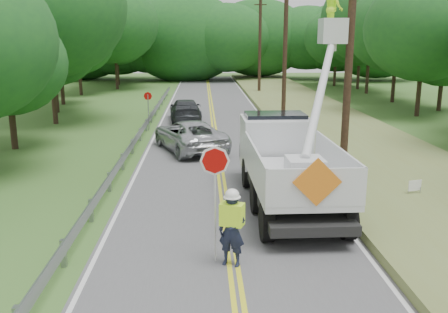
{
  "coord_description": "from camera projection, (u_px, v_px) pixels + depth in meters",
  "views": [
    {
      "loc": [
        -0.71,
        -10.04,
        5.38
      ],
      "look_at": [
        0.0,
        6.0,
        1.5
      ],
      "focal_mm": 39.12,
      "sensor_mm": 36.0,
      "label": 1
    }
  ],
  "objects": [
    {
      "name": "guardrail",
      "position": [
        139.0,
        135.0,
        25.21
      ],
      "size": [
        0.18,
        48.0,
        0.77
      ],
      "color": "gray",
      "rests_on": "ground"
    },
    {
      "name": "ground",
      "position": [
        236.0,
        283.0,
        11.04
      ],
      "size": [
        140.0,
        140.0,
        0.0
      ],
      "primitive_type": "plane",
      "color": "#3F5D25",
      "rests_on": "ground"
    },
    {
      "name": "tall_grass_verge",
      "position": [
        356.0,
        144.0,
        24.91
      ],
      "size": [
        7.0,
        96.0,
        0.3
      ],
      "primitive_type": "cube",
      "color": "olive",
      "rests_on": "ground"
    },
    {
      "name": "flagger",
      "position": [
        231.0,
        224.0,
        11.65
      ],
      "size": [
        1.14,
        0.64,
        2.93
      ],
      "color": "#191E33",
      "rests_on": "road"
    },
    {
      "name": "stop_sign_permanent",
      "position": [
        148.0,
        105.0,
        29.09
      ],
      "size": [
        0.49,
        0.08,
        2.32
      ],
      "color": "gray",
      "rests_on": "ground"
    },
    {
      "name": "yard_sign",
      "position": [
        415.0,
        186.0,
        16.44
      ],
      "size": [
        0.5,
        0.18,
        0.75
      ],
      "color": "white",
      "rests_on": "ground"
    },
    {
      "name": "treeline_right",
      "position": [
        424.0,
        28.0,
        36.08
      ],
      "size": [
        11.25,
        52.96,
        11.62
      ],
      "color": "#332319",
      "rests_on": "ground"
    },
    {
      "name": "road",
      "position": [
        217.0,
        148.0,
        24.63
      ],
      "size": [
        7.2,
        96.0,
        0.03
      ],
      "color": "#535355",
      "rests_on": "ground"
    },
    {
      "name": "suv_silver",
      "position": [
        190.0,
        135.0,
        24.0
      ],
      "size": [
        4.2,
        5.89,
        1.49
      ],
      "primitive_type": "imported",
      "rotation": [
        0.0,
        0.0,
        3.5
      ],
      "color": "#B8BABF",
      "rests_on": "road"
    },
    {
      "name": "utility_poles",
      "position": [
        307.0,
        41.0,
        26.54
      ],
      "size": [
        1.6,
        43.3,
        10.0
      ],
      "color": "black",
      "rests_on": "ground"
    },
    {
      "name": "treeline_horizon",
      "position": [
        196.0,
        38.0,
        64.36
      ],
      "size": [
        57.03,
        14.63,
        11.79
      ],
      "color": "#1C4F20",
      "rests_on": "ground"
    },
    {
      "name": "suv_darkgrey",
      "position": [
        185.0,
        110.0,
        32.8
      ],
      "size": [
        2.39,
        5.05,
        1.42
      ],
      "primitive_type": "imported",
      "rotation": [
        0.0,
        0.0,
        3.22
      ],
      "color": "#313539",
      "rests_on": "road"
    },
    {
      "name": "treeline_left",
      "position": [
        72.0,
        30.0,
        37.28
      ],
      "size": [
        10.81,
        54.02,
        11.71
      ],
      "color": "#332319",
      "rests_on": "ground"
    },
    {
      "name": "bucket_truck",
      "position": [
        287.0,
        149.0,
        16.98
      ],
      "size": [
        4.02,
        8.17,
        7.32
      ],
      "color": "black",
      "rests_on": "road"
    }
  ]
}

